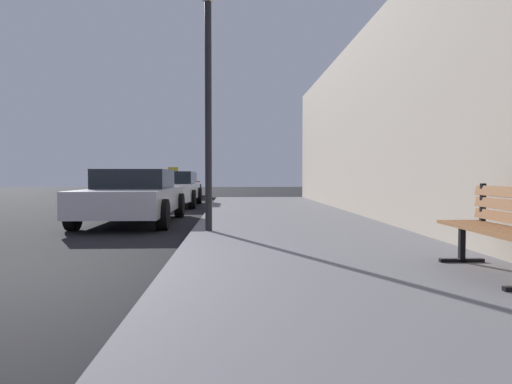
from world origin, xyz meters
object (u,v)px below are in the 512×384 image
Objects in this scene: bench at (502,223)px; car_silver at (134,196)px; car_white at (173,188)px; car_red at (180,184)px; street_lamp at (208,61)px.

bench is 0.34× the size of car_silver.
car_white is 7.23m from car_red.
car_white is 0.99× the size of car_red.
street_lamp reaches higher than car_red.
car_white is (0.13, 6.03, -0.00)m from car_silver.
car_silver is at bearing 91.80° from car_red.
car_white reaches higher than bench.
car_red is (-2.35, 16.17, -2.48)m from street_lamp.
car_silver is at bearing 128.73° from bench.
street_lamp is 9.47m from car_white.
bench is 8.38m from car_silver.
car_red is (-5.43, 19.95, -0.01)m from bench.
bench is 0.35× the size of car_white.
street_lamp is (-3.08, 3.78, 2.46)m from bench.
car_white is at bearing -91.22° from car_silver.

